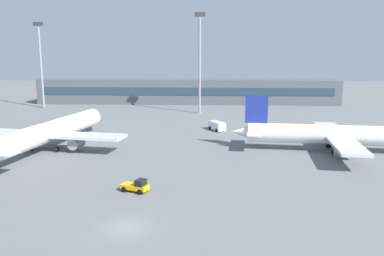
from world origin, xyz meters
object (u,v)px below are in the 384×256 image
(service_van_white, at_px, (217,126))
(floodlight_tower_east, at_px, (200,57))
(airplane_near, at_px, (50,132))
(floodlight_tower_west, at_px, (41,59))
(baggage_tug_yellow, at_px, (136,186))
(airplane_mid, at_px, (344,135))

(service_van_white, relative_size, floodlight_tower_east, 0.18)
(airplane_near, distance_m, floodlight_tower_west, 65.12)
(service_van_white, distance_m, floodlight_tower_west, 71.82)
(airplane_near, height_order, floodlight_tower_west, floodlight_tower_west)
(baggage_tug_yellow, relative_size, floodlight_tower_west, 0.14)
(airplane_near, xyz_separation_m, airplane_mid, (55.19, 0.05, -0.17))
(airplane_mid, distance_m, service_van_white, 30.39)
(floodlight_tower_west, bearing_deg, airplane_mid, -35.22)
(airplane_mid, xyz_separation_m, floodlight_tower_east, (-28.04, 47.73, 14.10))
(airplane_mid, bearing_deg, baggage_tug_yellow, -146.17)
(floodlight_tower_west, distance_m, floodlight_tower_east, 54.87)
(service_van_white, bearing_deg, floodlight_tower_west, 147.04)
(floodlight_tower_west, height_order, floodlight_tower_east, floodlight_tower_east)
(baggage_tug_yellow, xyz_separation_m, service_van_white, (11.18, 42.64, 0.31))
(baggage_tug_yellow, height_order, floodlight_tower_west, floodlight_tower_west)
(baggage_tug_yellow, bearing_deg, floodlight_tower_west, 120.55)
(baggage_tug_yellow, bearing_deg, airplane_near, 132.42)
(airplane_mid, height_order, floodlight_tower_west, floodlight_tower_west)
(service_van_white, height_order, floodlight_tower_west, floodlight_tower_west)
(service_van_white, distance_m, floodlight_tower_east, 32.73)
(airplane_mid, xyz_separation_m, service_van_white, (-23.07, 19.68, -2.02))
(service_van_white, xyz_separation_m, floodlight_tower_east, (-4.97, 28.05, 16.13))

